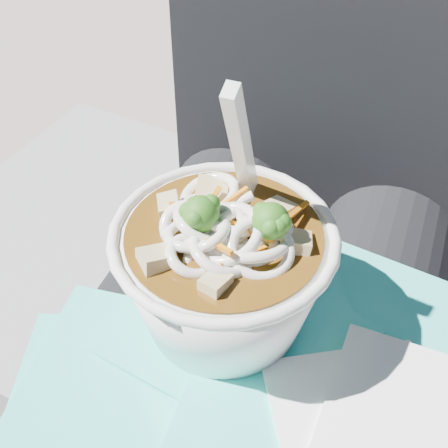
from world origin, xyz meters
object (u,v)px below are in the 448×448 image
(lap, at_px, (246,372))
(stone_ledge, at_px, (276,402))
(person_body, at_px, (277,283))
(udon_bowl, at_px, (224,266))
(plastic_bag, at_px, (238,360))

(lap, bearing_deg, stone_ledge, 90.00)
(person_body, relative_size, udon_bowl, 4.58)
(stone_ledge, height_order, plastic_bag, plastic_bag)
(plastic_bag, bearing_deg, udon_bowl, 126.70)
(person_body, height_order, plastic_bag, person_body)
(lap, distance_m, person_body, 0.10)
(stone_ledge, distance_m, udon_bowl, 0.48)
(plastic_bag, relative_size, udon_bowl, 1.68)
(stone_ledge, bearing_deg, person_body, -90.00)
(stone_ledge, relative_size, lap, 2.08)
(stone_ledge, xyz_separation_m, plastic_bag, (0.01, -0.20, 0.38))
(stone_ledge, height_order, person_body, person_body)
(lap, relative_size, plastic_bag, 1.33)
(plastic_bag, bearing_deg, lap, 98.38)
(lap, relative_size, person_body, 0.49)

